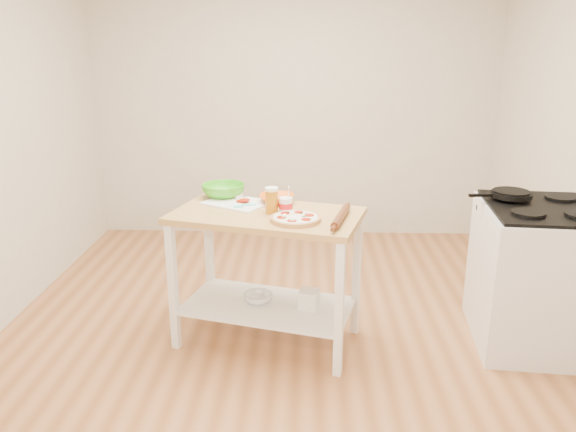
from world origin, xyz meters
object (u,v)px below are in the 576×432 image
(beer_pint, at_px, (272,200))
(prep_island, at_px, (267,250))
(cutting_board, at_px, (237,202))
(gas_stove, at_px, (536,275))
(orange_bowl, at_px, (277,199))
(green_bowl, at_px, (223,191))
(yogurt_tub, at_px, (286,205))
(pizza, at_px, (295,218))
(knife, at_px, (223,195))
(shelf_bin, at_px, (309,299))
(shelf_glass_bowl, at_px, (258,298))
(spatula, at_px, (244,206))
(rolling_pin, at_px, (341,217))
(skillet, at_px, (510,195))

(beer_pint, bearing_deg, prep_island, 173.55)
(cutting_board, bearing_deg, gas_stove, 25.32)
(orange_bowl, relative_size, green_bowl, 0.78)
(cutting_board, xyz_separation_m, yogurt_tub, (0.33, -0.21, 0.04))
(prep_island, height_order, pizza, pizza)
(knife, height_order, shelf_bin, knife)
(prep_island, xyz_separation_m, shelf_glass_bowl, (-0.07, 0.03, -0.36))
(cutting_board, xyz_separation_m, spatula, (0.06, -0.11, 0.01))
(gas_stove, xyz_separation_m, green_bowl, (-2.09, 0.30, 0.47))
(gas_stove, relative_size, spatula, 7.54)
(orange_bowl, relative_size, shelf_glass_bowl, 1.17)
(yogurt_tub, bearing_deg, shelf_bin, -9.95)
(yogurt_tub, bearing_deg, gas_stove, 2.26)
(gas_stove, distance_m, spatula, 1.97)
(pizza, distance_m, spatula, 0.43)
(knife, relative_size, yogurt_tub, 1.50)
(green_bowl, bearing_deg, rolling_pin, -32.84)
(orange_bowl, height_order, shelf_bin, orange_bowl)
(pizza, height_order, cutting_board, pizza)
(green_bowl, bearing_deg, gas_stove, -8.30)
(green_bowl, relative_size, rolling_pin, 0.71)
(green_bowl, xyz_separation_m, rolling_pin, (0.79, -0.51, -0.02))
(cutting_board, relative_size, shelf_glass_bowl, 2.52)
(knife, bearing_deg, shelf_bin, -20.23)
(knife, height_order, orange_bowl, orange_bowl)
(skillet, distance_m, pizza, 1.46)
(prep_island, bearing_deg, beer_pint, -6.45)
(skillet, bearing_deg, spatula, 177.02)
(knife, xyz_separation_m, green_bowl, (0.00, 0.01, 0.03))
(cutting_board, height_order, shelf_glass_bowl, cutting_board)
(prep_island, distance_m, spatula, 0.32)
(skillet, height_order, shelf_glass_bowl, skillet)
(pizza, relative_size, spatula, 2.08)
(prep_island, xyz_separation_m, pizza, (0.19, -0.16, 0.27))
(knife, bearing_deg, beer_pint, -32.16)
(prep_island, distance_m, shelf_glass_bowl, 0.37)
(yogurt_tub, xyz_separation_m, shelf_bin, (0.15, -0.03, -0.63))
(orange_bowl, height_order, yogurt_tub, yogurt_tub)
(prep_island, distance_m, rolling_pin, 0.56)
(pizza, bearing_deg, spatula, 142.09)
(knife, bearing_deg, shelf_glass_bowl, -38.12)
(orange_bowl, bearing_deg, spatula, -147.82)
(gas_stove, relative_size, yogurt_tub, 6.15)
(cutting_board, xyz_separation_m, orange_bowl, (0.26, 0.03, 0.02))
(prep_island, relative_size, cutting_board, 2.63)
(skillet, xyz_separation_m, knife, (-1.92, 0.14, -0.06))
(spatula, xyz_separation_m, beer_pint, (0.19, -0.10, 0.07))
(skillet, xyz_separation_m, pizza, (-1.40, -0.38, -0.06))
(rolling_pin, height_order, shelf_bin, rolling_pin)
(orange_bowl, height_order, rolling_pin, orange_bowl)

